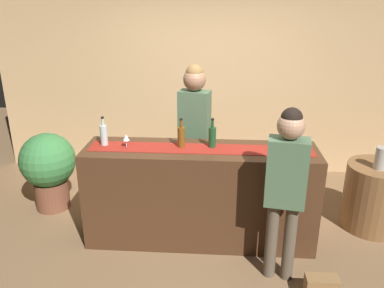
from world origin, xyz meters
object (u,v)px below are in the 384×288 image
(wine_bottle_clear, at_px, (104,135))
(wine_glass_near_customer, at_px, (126,138))
(wine_bottle_amber, at_px, (181,137))
(handbag, at_px, (321,288))
(wine_glass_mid_counter, at_px, (290,139))
(potted_plant_tall, at_px, (48,166))
(vase_on_side_table, at_px, (381,158))
(customer_sipping, at_px, (286,179))
(round_side_table, at_px, (375,197))
(bartender, at_px, (194,124))
(wine_bottle_green, at_px, (212,137))

(wine_bottle_clear, distance_m, wine_glass_near_customer, 0.25)
(wine_bottle_amber, distance_m, handbag, 1.87)
(wine_glass_near_customer, xyz_separation_m, wine_glass_mid_counter, (1.62, 0.07, 0.00))
(wine_glass_mid_counter, distance_m, handbag, 1.38)
(wine_bottle_amber, distance_m, wine_glass_near_customer, 0.55)
(wine_bottle_amber, xyz_separation_m, potted_plant_tall, (-1.65, 0.50, -0.59))
(wine_bottle_amber, bearing_deg, vase_on_side_table, 7.34)
(wine_glass_near_customer, distance_m, handbag, 2.26)
(wine_bottle_amber, distance_m, customer_sipping, 1.14)
(potted_plant_tall, bearing_deg, round_side_table, -2.44)
(potted_plant_tall, relative_size, handbag, 3.42)
(wine_glass_near_customer, distance_m, potted_plant_tall, 1.37)
(potted_plant_tall, bearing_deg, wine_glass_mid_counter, -10.11)
(handbag, bearing_deg, bartender, 129.65)
(bartender, relative_size, round_side_table, 2.40)
(customer_sipping, bearing_deg, wine_bottle_clear, 170.23)
(bartender, relative_size, vase_on_side_table, 7.40)
(vase_on_side_table, relative_size, potted_plant_tall, 0.25)
(bartender, bearing_deg, wine_bottle_amber, 92.64)
(wine_bottle_amber, bearing_deg, wine_glass_near_customer, -174.29)
(wine_bottle_green, xyz_separation_m, wine_bottle_amber, (-0.31, -0.02, 0.00))
(round_side_table, bearing_deg, wine_glass_near_customer, -171.66)
(wine_bottle_clear, distance_m, round_side_table, 3.04)
(wine_bottle_clear, bearing_deg, wine_bottle_green, 0.90)
(round_side_table, relative_size, vase_on_side_table, 3.08)
(wine_bottle_green, height_order, wine_bottle_amber, same)
(potted_plant_tall, bearing_deg, handbag, -25.25)
(wine_glass_mid_counter, height_order, potted_plant_tall, wine_glass_mid_counter)
(wine_glass_mid_counter, distance_m, potted_plant_tall, 2.83)
(wine_bottle_green, distance_m, wine_glass_near_customer, 0.86)
(bartender, height_order, handbag, bartender)
(bartender, distance_m, potted_plant_tall, 1.84)
(wine_bottle_green, bearing_deg, vase_on_side_table, 7.96)
(wine_bottle_amber, xyz_separation_m, customer_sipping, (0.95, -0.61, -0.15))
(wine_bottle_clear, height_order, round_side_table, wine_bottle_clear)
(wine_glass_mid_counter, relative_size, potted_plant_tall, 0.15)
(round_side_table, bearing_deg, wine_bottle_amber, -170.99)
(wine_glass_mid_counter, relative_size, bartender, 0.08)
(wine_bottle_green, height_order, wine_glass_near_customer, wine_bottle_green)
(wine_glass_mid_counter, height_order, customer_sipping, customer_sipping)
(round_side_table, bearing_deg, potted_plant_tall, 177.56)
(wine_bottle_green, relative_size, bartender, 0.17)
(wine_bottle_clear, relative_size, wine_bottle_amber, 1.00)
(wine_glass_mid_counter, relative_size, vase_on_side_table, 0.60)
(wine_bottle_green, xyz_separation_m, wine_bottle_clear, (-1.10, -0.02, 0.00))
(handbag, bearing_deg, customer_sipping, 140.28)
(wine_glass_near_customer, height_order, vase_on_side_table, wine_glass_near_customer)
(wine_bottle_clear, bearing_deg, wine_glass_mid_counter, 0.30)
(vase_on_side_table, height_order, potted_plant_tall, vase_on_side_table)
(wine_bottle_green, height_order, wine_glass_mid_counter, wine_bottle_green)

